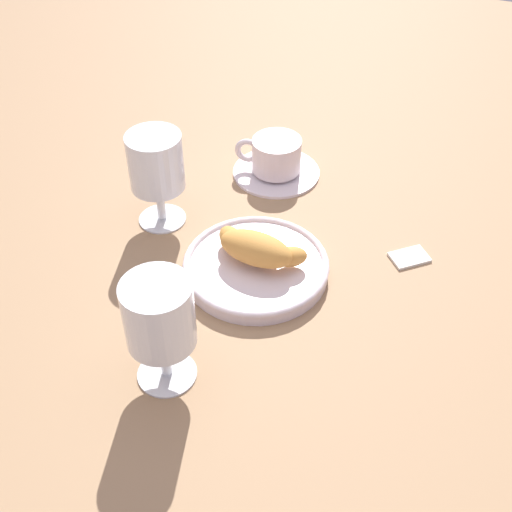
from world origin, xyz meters
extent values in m
plane|color=#997551|center=(0.00, 0.00, 0.00)|extent=(2.20, 2.20, 0.00)
cylinder|color=silver|center=(0.02, 0.03, 0.01)|extent=(0.19, 0.19, 0.02)
torus|color=silver|center=(0.02, 0.03, 0.02)|extent=(0.19, 0.19, 0.01)
ellipsoid|color=#CC893D|center=(0.02, 0.03, 0.04)|extent=(0.10, 0.06, 0.04)
ellipsoid|color=#CC893D|center=(0.06, 0.04, 0.03)|extent=(0.05, 0.05, 0.03)
ellipsoid|color=#CC893D|center=(-0.02, 0.05, 0.03)|extent=(0.05, 0.05, 0.03)
cylinder|color=silver|center=(-0.03, 0.25, 0.00)|extent=(0.14, 0.14, 0.01)
cylinder|color=silver|center=(-0.03, 0.25, 0.03)|extent=(0.08, 0.08, 0.05)
cylinder|color=#937A60|center=(-0.03, 0.25, 0.06)|extent=(0.07, 0.07, 0.01)
torus|color=silver|center=(-0.07, 0.25, 0.04)|extent=(0.04, 0.02, 0.04)
cylinder|color=white|center=(-0.15, 0.09, 0.00)|extent=(0.07, 0.07, 0.01)
cylinder|color=white|center=(-0.15, 0.09, 0.03)|extent=(0.01, 0.01, 0.05)
cylinder|color=white|center=(-0.15, 0.09, 0.10)|extent=(0.08, 0.08, 0.08)
cylinder|color=yellow|center=(-0.15, 0.09, 0.09)|extent=(0.07, 0.07, 0.05)
cylinder|color=white|center=(-0.02, -0.16, 0.00)|extent=(0.07, 0.07, 0.01)
cylinder|color=white|center=(-0.02, -0.16, 0.03)|extent=(0.01, 0.01, 0.05)
cylinder|color=white|center=(-0.02, -0.16, 0.10)|extent=(0.08, 0.08, 0.08)
cylinder|color=yellow|center=(-0.02, -0.16, 0.09)|extent=(0.07, 0.07, 0.06)
cube|color=white|center=(0.21, 0.12, 0.00)|extent=(0.06, 0.06, 0.01)
camera|label=1|loc=(0.23, -0.58, 0.61)|focal=46.89mm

